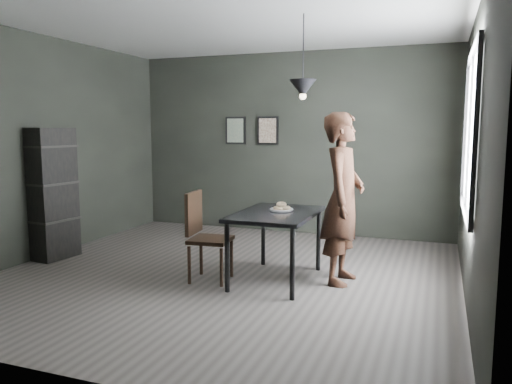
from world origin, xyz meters
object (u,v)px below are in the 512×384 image
(cafe_table, at_px, (276,219))
(white_plate, at_px, (281,210))
(shelf_unit, at_px, (53,194))
(woman, at_px, (343,199))
(pendant_lamp, at_px, (303,88))
(wood_chair, at_px, (203,230))

(cafe_table, height_order, white_plate, white_plate)
(white_plate, height_order, shelf_unit, shelf_unit)
(woman, bearing_deg, pendant_lamp, 105.39)
(pendant_lamp, bearing_deg, cafe_table, -158.20)
(woman, height_order, pendant_lamp, pendant_lamp)
(cafe_table, xyz_separation_m, shelf_unit, (-2.92, -0.08, 0.15))
(cafe_table, bearing_deg, pendant_lamp, 21.80)
(cafe_table, height_order, shelf_unit, shelf_unit)
(cafe_table, height_order, pendant_lamp, pendant_lamp)
(cafe_table, xyz_separation_m, woman, (0.67, 0.20, 0.23))
(woman, relative_size, pendant_lamp, 2.09)
(woman, height_order, wood_chair, woman)
(wood_chair, bearing_deg, cafe_table, 12.61)
(cafe_table, relative_size, pendant_lamp, 1.39)
(white_plate, distance_m, wood_chair, 0.88)
(wood_chair, distance_m, shelf_unit, 2.20)
(pendant_lamp, bearing_deg, shelf_unit, -176.79)
(wood_chair, xyz_separation_m, pendant_lamp, (1.00, 0.35, 1.50))
(woman, xyz_separation_m, pendant_lamp, (-0.42, -0.10, 1.15))
(wood_chair, xyz_separation_m, shelf_unit, (-2.17, 0.18, 0.27))
(wood_chair, relative_size, shelf_unit, 0.59)
(white_plate, distance_m, pendant_lamp, 1.31)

